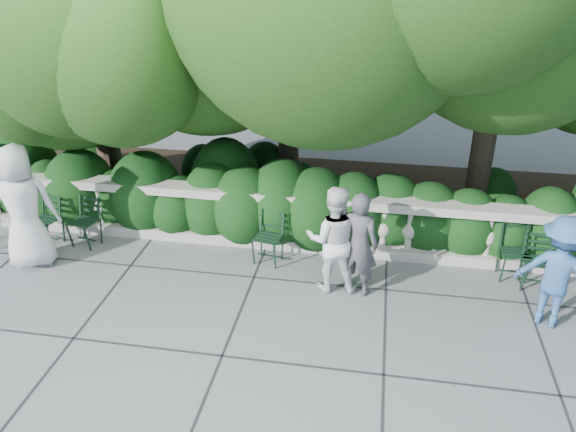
% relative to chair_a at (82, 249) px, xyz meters
% --- Properties ---
extents(ground, '(90.00, 90.00, 0.00)m').
position_rel_chair_a_xyz_m(ground, '(3.51, -1.15, 0.00)').
color(ground, '#595C61').
rests_on(ground, ground).
extents(balustrade, '(12.00, 0.44, 1.00)m').
position_rel_chair_a_xyz_m(balustrade, '(3.51, 0.65, 0.49)').
color(balustrade, '#9E998E').
rests_on(balustrade, ground).
extents(shrub_hedge, '(15.00, 2.60, 1.70)m').
position_rel_chair_a_xyz_m(shrub_hedge, '(3.51, 1.85, 0.00)').
color(shrub_hedge, black).
rests_on(shrub_hedge, ground).
extents(chair_a, '(0.53, 0.56, 0.84)m').
position_rel_chair_a_xyz_m(chair_a, '(0.00, 0.00, 0.00)').
color(chair_a, black).
rests_on(chair_a, ground).
extents(chair_b, '(0.54, 0.57, 0.84)m').
position_rel_chair_a_xyz_m(chair_b, '(-0.66, -0.05, 0.00)').
color(chair_b, black).
rests_on(chair_b, ground).
extents(chair_d, '(0.52, 0.55, 0.84)m').
position_rel_chair_a_xyz_m(chair_d, '(3.11, -0.02, 0.00)').
color(chair_d, black).
rests_on(chair_d, ground).
extents(chair_e, '(0.47, 0.51, 0.84)m').
position_rel_chair_a_xyz_m(chair_e, '(7.14, -0.05, 0.00)').
color(chair_e, black).
rests_on(chair_e, ground).
extents(chair_f, '(0.47, 0.50, 0.84)m').
position_rel_chair_a_xyz_m(chair_f, '(6.88, 0.16, 0.00)').
color(chair_f, black).
rests_on(chair_f, ground).
extents(person_businessman, '(1.12, 0.90, 1.98)m').
position_rel_chair_a_xyz_m(person_businessman, '(-0.51, -0.52, 0.99)').
color(person_businessman, silver).
rests_on(person_businessman, ground).
extents(person_woman_grey, '(0.67, 0.53, 1.59)m').
position_rel_chair_a_xyz_m(person_woman_grey, '(4.57, -0.44, 0.80)').
color(person_woman_grey, '#414146').
rests_on(person_woman_grey, ground).
extents(person_casual_man, '(0.84, 0.67, 1.63)m').
position_rel_chair_a_xyz_m(person_casual_man, '(4.21, -0.40, 0.81)').
color(person_casual_man, silver).
rests_on(person_casual_man, ground).
extents(person_older_blue, '(1.18, 0.95, 1.59)m').
position_rel_chair_a_xyz_m(person_older_blue, '(7.16, -0.74, 0.79)').
color(person_older_blue, '#2D5689').
rests_on(person_older_blue, ground).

